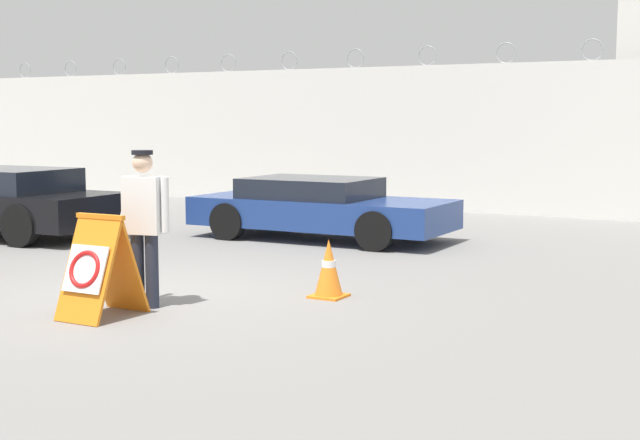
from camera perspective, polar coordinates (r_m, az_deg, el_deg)
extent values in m
plane|color=gray|center=(10.95, -11.37, -4.82)|extent=(90.00, 90.00, 0.00)
cube|color=silver|center=(20.53, 9.22, 5.16)|extent=(36.00, 0.30, 3.33)
torus|color=gray|center=(28.48, -18.36, 9.08)|extent=(0.47, 0.03, 0.47)
torus|color=gray|center=(27.15, -15.68, 9.30)|extent=(0.47, 0.03, 0.47)
torus|color=gray|center=(25.88, -12.73, 9.53)|extent=(0.47, 0.03, 0.47)
torus|color=gray|center=(24.69, -9.47, 9.75)|extent=(0.47, 0.03, 0.47)
torus|color=gray|center=(23.59, -5.90, 9.96)|extent=(0.47, 0.03, 0.47)
torus|color=gray|center=(22.58, -1.98, 10.15)|extent=(0.47, 0.03, 0.47)
torus|color=gray|center=(21.68, 2.28, 10.29)|extent=(0.47, 0.03, 0.47)
torus|color=gray|center=(20.91, 6.89, 10.39)|extent=(0.47, 0.03, 0.47)
torus|color=gray|center=(20.28, 11.82, 10.42)|extent=(0.47, 0.03, 0.47)
torus|color=gray|center=(19.80, 17.02, 10.37)|extent=(0.47, 0.03, 0.47)
cube|color=orange|center=(9.73, -14.61, -3.14)|extent=(0.61, 0.45, 1.08)
cube|color=orange|center=(10.03, -12.99, -2.81)|extent=(0.61, 0.45, 1.08)
cube|color=orange|center=(9.80, -13.88, 0.22)|extent=(0.64, 0.07, 0.05)
cube|color=white|center=(9.70, -14.78, -3.05)|extent=(0.51, 0.21, 0.48)
torus|color=red|center=(9.69, -14.83, -3.06)|extent=(0.41, 0.20, 0.40)
cylinder|color=#232838|center=(10.22, -10.70, -3.23)|extent=(0.15, 0.15, 0.84)
cylinder|color=#232838|center=(10.30, -11.59, -3.17)|extent=(0.15, 0.15, 0.84)
cube|color=silver|center=(10.16, -11.24, 0.93)|extent=(0.47, 0.31, 0.65)
sphere|color=#DBB293|center=(10.13, -11.30, 3.62)|extent=(0.23, 0.23, 0.23)
cylinder|color=silver|center=(10.04, -9.89, 0.97)|extent=(0.09, 0.09, 0.61)
cylinder|color=silver|center=(10.38, -12.28, 0.95)|extent=(0.16, 0.35, 0.60)
cylinder|color=black|center=(10.12, -11.31, 4.26)|extent=(0.24, 0.24, 0.05)
cube|color=orange|center=(10.70, 0.56, -4.88)|extent=(0.40, 0.40, 0.03)
cone|color=orange|center=(10.64, 0.56, -3.03)|extent=(0.34, 0.34, 0.67)
cylinder|color=white|center=(10.63, 0.56, -2.85)|extent=(0.17, 0.17, 0.09)
cylinder|color=black|center=(15.56, -18.63, -0.36)|extent=(0.72, 0.23, 0.71)
cylinder|color=black|center=(16.84, -14.38, 0.28)|extent=(0.72, 0.23, 0.71)
cube|color=black|center=(16.98, -19.50, 2.43)|extent=(2.32, 1.78, 0.41)
cylinder|color=black|center=(15.89, 6.12, -0.02)|extent=(0.66, 0.21, 0.65)
cylinder|color=black|center=(14.33, 3.54, -0.71)|extent=(0.66, 0.21, 0.65)
cylinder|color=black|center=(17.15, -2.72, 0.49)|extent=(0.66, 0.21, 0.65)
cylinder|color=black|center=(15.72, -5.93, -0.09)|extent=(0.66, 0.21, 0.65)
cube|color=navy|center=(15.70, 0.13, 0.50)|extent=(4.62, 1.90, 0.50)
cube|color=black|center=(15.77, -0.61, 2.08)|extent=(2.23, 1.68, 0.35)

